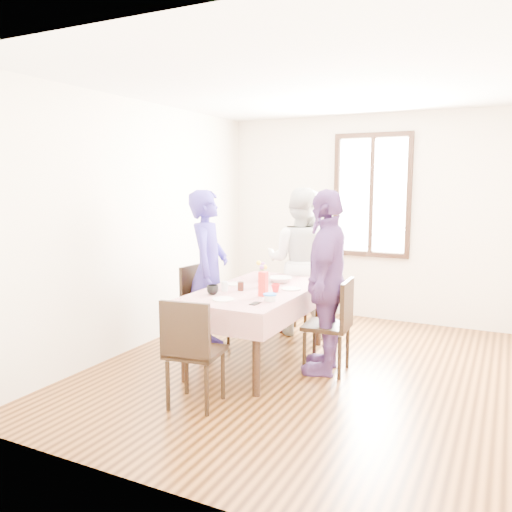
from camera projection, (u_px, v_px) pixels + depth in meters
The scene contains 28 objects.
ground at pixel (310, 371), 5.02m from camera, with size 4.50×4.50×0.00m, color black.
back_wall at pixel (372, 218), 6.83m from camera, with size 4.00×4.00×0.00m, color beige.
window_frame at pixel (372, 196), 6.77m from camera, with size 1.02×0.06×1.62m, color black.
window_pane at pixel (372, 196), 6.77m from camera, with size 0.90×0.02×1.50m, color white.
dining_table at pixel (258, 326), 5.24m from camera, with size 0.86×1.69×0.75m, color black.
tablecloth at pixel (258, 289), 5.19m from camera, with size 0.98×1.81×0.01m, color #5B0007.
chair_left at pixel (207, 307), 5.69m from camera, with size 0.42×0.42×0.91m, color black.
chair_right at pixel (327, 325), 4.97m from camera, with size 0.42×0.42×0.91m, color black.
chair_far at pixel (300, 296), 6.26m from camera, with size 0.42×0.42×0.91m, color black.
chair_near at pixel (195, 351), 4.20m from camera, with size 0.42×0.42×0.91m, color black.
person_left at pixel (208, 270), 5.62m from camera, with size 0.64×0.42×1.74m, color navy.
person_far at pixel (300, 262), 6.18m from camera, with size 0.85×0.67×1.76m, color beige.
person_right at pixel (326, 282), 4.91m from camera, with size 1.03×0.43×1.76m, color #54326A.
mug_black at pixel (213, 290), 4.91m from camera, with size 0.12×0.12×0.09m, color black.
mug_flag at pixel (276, 288), 5.01m from camera, with size 0.09×0.09×0.08m, color red.
mug_green at pixel (264, 278), 5.55m from camera, with size 0.10×0.10×0.08m, color #0C7226.
serving_bowl at pixel (281, 280), 5.50m from camera, with size 0.24×0.24×0.06m, color white.
juice_carton at pixel (263, 284), 4.84m from camera, with size 0.07×0.07×0.23m, color red.
butter_tub at pixel (270, 298), 4.65m from camera, with size 0.11×0.11×0.05m, color white.
jam_jar at pixel (241, 286), 5.08m from camera, with size 0.06×0.06×0.09m, color black.
drinking_glass at pixel (225, 286), 5.07m from camera, with size 0.07×0.07×0.09m, color silver.
smartphone at pixel (255, 303), 4.54m from camera, with size 0.06×0.13×0.01m, color black.
flower_vase at pixel (262, 280), 5.26m from camera, with size 0.07×0.07×0.15m, color silver.
plate_left at pixel (236, 284), 5.39m from camera, with size 0.20×0.20×0.01m, color white.
plate_right at pixel (291, 289), 5.15m from camera, with size 0.20×0.20×0.01m, color white.
plate_near at pixel (223, 299), 4.69m from camera, with size 0.20×0.20×0.01m, color white.
butter_lid at pixel (270, 294), 4.65m from camera, with size 0.12×0.12×0.01m, color blue.
flower_bunch at pixel (262, 268), 5.24m from camera, with size 0.09×0.09×0.10m, color yellow, non-canonical shape.
Camera 1 is at (1.67, -4.55, 1.83)m, focal length 36.15 mm.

